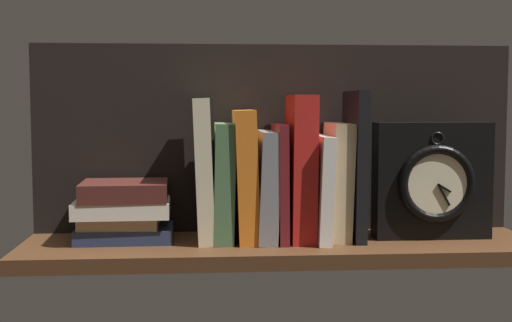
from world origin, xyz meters
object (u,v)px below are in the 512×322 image
book_cream_twain (204,170)px  book_tan_shortstories (337,181)px  book_gray_chess (267,186)px  book_stack_side (123,210)px  book_orange_pandolfini (246,175)px  book_green_romantic (224,182)px  framed_clock (432,181)px  book_black_skeptic (355,165)px  book_white_catcher (320,187)px  book_maroon_dawkins (282,182)px  book_red_requiem (300,168)px

book_cream_twain → book_tan_shortstories: book_cream_twain is taller
book_gray_chess → book_stack_side: size_ratio=1.12×
book_orange_pandolfini → book_tan_shortstories: book_orange_pandolfini is taller
book_tan_shortstories → book_green_romantic: bearing=-180.0°
book_green_romantic → framed_clock: bearing=-1.8°
book_orange_pandolfini → book_tan_shortstories: 16.23cm
book_orange_pandolfini → book_stack_side: book_orange_pandolfini is taller
book_cream_twain → framed_clock: bearing=-1.6°
book_black_skeptic → book_stack_side: size_ratio=1.53×
book_cream_twain → book_white_catcher: (20.27, 0.00, -3.20)cm
book_orange_pandolfini → book_stack_side: (-21.20, 0.73, -6.03)cm
book_stack_side → framed_clock: bearing=-2.0°
book_cream_twain → book_maroon_dawkins: book_cream_twain is taller
book_green_romantic → book_red_requiem: 13.62cm
book_gray_chess → framed_clock: 29.23cm
book_cream_twain → book_green_romantic: bearing=0.0°
book_green_romantic → book_gray_chess: size_ratio=1.07×
book_maroon_dawkins → framed_clock: size_ratio=0.99×
book_black_skeptic → framed_clock: bearing=-4.8°
book_orange_pandolfini → book_red_requiem: bearing=0.0°
book_orange_pandolfini → book_black_skeptic: (19.20, 0.00, 1.64)cm
book_white_catcher → framed_clock: 19.92cm
book_white_catcher → book_tan_shortstories: size_ratio=0.90×
book_maroon_dawkins → book_tan_shortstories: book_tan_shortstories is taller
book_cream_twain → book_red_requiem: size_ratio=0.98×
book_red_requiem → book_tan_shortstories: size_ratio=1.24×
book_maroon_dawkins → book_black_skeptic: bearing=0.0°
book_gray_chess → book_maroon_dawkins: (2.74, 0.00, 0.64)cm
book_tan_shortstories → book_black_skeptic: 4.11cm
book_green_romantic → book_black_skeptic: book_black_skeptic is taller
book_cream_twain → book_gray_chess: (10.93, 0.00, -2.83)cm
book_tan_shortstories → book_black_skeptic: book_black_skeptic is taller
book_black_skeptic → book_tan_shortstories: bearing=180.0°
book_orange_pandolfini → book_gray_chess: 4.14cm
book_stack_side → book_maroon_dawkins: bearing=-1.5°
book_tan_shortstories → book_stack_side: bearing=178.9°
book_maroon_dawkins → book_red_requiem: size_ratio=0.80×
book_cream_twain → book_maroon_dawkins: size_ratio=1.22×
book_cream_twain → book_maroon_dawkins: 13.85cm
book_black_skeptic → book_stack_side: (-40.40, 0.73, -7.67)cm
book_stack_side → book_cream_twain: bearing=-3.0°
book_orange_pandolfini → book_gray_chess: book_orange_pandolfini is taller
book_gray_chess → book_black_skeptic: book_black_skeptic is taller
book_white_catcher → framed_clock: (19.86, -1.15, 1.08)cm
book_orange_pandolfini → book_tan_shortstories: (16.19, 0.00, -1.15)cm
book_cream_twain → framed_clock: book_cream_twain is taller
book_black_skeptic → book_stack_side: 41.13cm
book_white_catcher → book_cream_twain: bearing=180.0°
framed_clock → book_maroon_dawkins: bearing=177.5°
book_red_requiem → book_black_skeptic: bearing=0.0°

